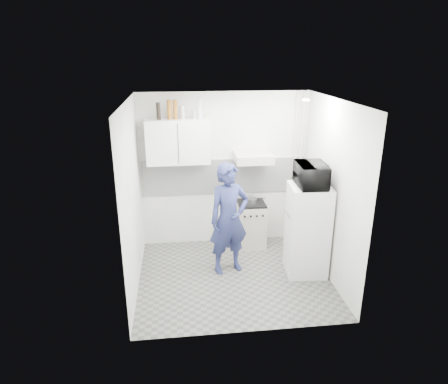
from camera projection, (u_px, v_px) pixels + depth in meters
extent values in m
plane|color=#5F6056|center=(234.00, 277.00, 5.99)|extent=(2.80, 2.80, 0.00)
plane|color=white|center=(235.00, 100.00, 5.12)|extent=(2.80, 2.80, 0.00)
plane|color=white|center=(224.00, 170.00, 6.72)|extent=(2.80, 0.00, 2.80)
plane|color=white|center=(132.00, 200.00, 5.40)|extent=(0.00, 2.60, 2.60)
plane|color=white|center=(331.00, 191.00, 5.71)|extent=(0.00, 2.60, 2.60)
imported|color=navy|center=(229.00, 219.00, 5.91)|extent=(0.71, 0.57, 1.70)
cube|color=#BCB1A1|center=(251.00, 225.00, 6.84)|extent=(0.48, 0.48, 0.76)
cube|color=white|center=(307.00, 230.00, 5.91)|extent=(0.61, 0.61, 1.38)
cube|color=black|center=(251.00, 203.00, 6.71)|extent=(0.46, 0.46, 0.03)
cylinder|color=silver|center=(252.00, 200.00, 6.69)|extent=(0.16, 0.16, 0.09)
imported|color=black|center=(311.00, 175.00, 5.63)|extent=(0.61, 0.42, 0.33)
cylinder|color=black|center=(158.00, 111.00, 6.10)|extent=(0.07, 0.07, 0.26)
cylinder|color=brown|center=(169.00, 110.00, 6.11)|extent=(0.07, 0.07, 0.30)
cylinder|color=brown|center=(175.00, 110.00, 6.12)|extent=(0.07, 0.07, 0.30)
cylinder|color=silver|center=(182.00, 113.00, 6.15)|extent=(0.08, 0.08, 0.21)
cylinder|color=silver|center=(194.00, 114.00, 6.18)|extent=(0.07, 0.07, 0.14)
cylinder|color=#B2B7BC|center=(200.00, 108.00, 6.16)|extent=(0.08, 0.08, 0.32)
cube|color=white|center=(178.00, 142.00, 6.29)|extent=(1.00, 0.35, 0.70)
cube|color=#BCB1A1|center=(253.00, 158.00, 6.45)|extent=(0.60, 0.50, 0.14)
cube|color=white|center=(224.00, 176.00, 6.74)|extent=(2.74, 0.03, 0.60)
cylinder|color=#BCB1A1|center=(300.00, 169.00, 6.79)|extent=(0.05, 0.05, 2.60)
cylinder|color=#BCB1A1|center=(293.00, 169.00, 6.78)|extent=(0.04, 0.04, 2.60)
cylinder|color=white|center=(306.00, 100.00, 5.43)|extent=(0.10, 0.10, 0.02)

